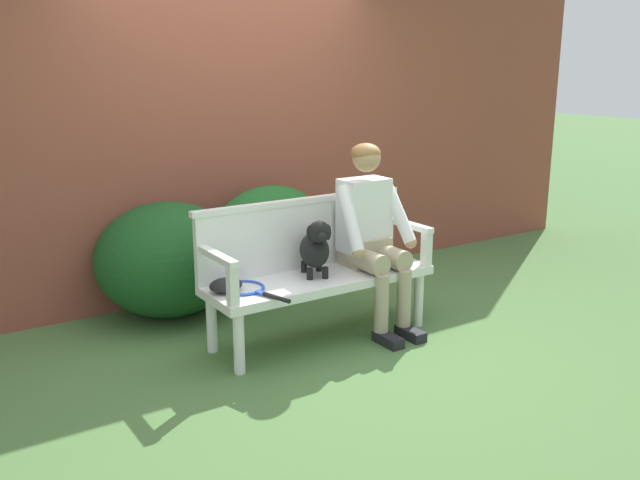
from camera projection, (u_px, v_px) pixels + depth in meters
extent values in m
plane|color=#4C753D|center=(320.00, 338.00, 4.80)|extent=(40.00, 40.00, 0.00)
cube|color=brown|center=(223.00, 121.00, 5.61)|extent=(8.00, 0.30, 2.80)
ellipsoid|color=#194C1E|center=(168.00, 259.00, 5.17)|extent=(1.09, 1.06, 0.86)
ellipsoid|color=#1E5B23|center=(215.00, 261.00, 5.46)|extent=(0.80, 0.55, 0.67)
ellipsoid|color=#1E5B23|center=(270.00, 240.00, 5.64)|extent=(1.07, 0.66, 0.90)
cube|color=white|center=(320.00, 280.00, 4.70)|extent=(1.61, 0.52, 0.06)
cylinder|color=white|center=(239.00, 343.00, 4.20)|extent=(0.07, 0.07, 0.40)
cylinder|color=white|center=(418.00, 300.00, 4.98)|extent=(0.07, 0.07, 0.40)
cylinder|color=white|center=(212.00, 323.00, 4.52)|extent=(0.07, 0.07, 0.40)
cylinder|color=white|center=(384.00, 285.00, 5.30)|extent=(0.07, 0.07, 0.40)
cube|color=white|center=(302.00, 236.00, 4.81)|extent=(1.61, 0.05, 0.46)
cube|color=white|center=(302.00, 201.00, 4.75)|extent=(1.65, 0.06, 0.04)
cube|color=white|center=(233.00, 287.00, 4.07)|extent=(0.06, 0.06, 0.24)
cube|color=white|center=(216.00, 256.00, 4.21)|extent=(0.06, 0.52, 0.04)
cube|color=white|center=(426.00, 249.00, 4.89)|extent=(0.06, 0.06, 0.24)
cube|color=white|center=(407.00, 224.00, 5.03)|extent=(0.06, 0.52, 0.04)
cube|color=black|center=(388.00, 340.00, 4.67)|extent=(0.10, 0.24, 0.07)
cylinder|color=tan|center=(381.00, 303.00, 4.68)|extent=(0.10, 0.10, 0.41)
cylinder|color=tan|center=(368.00, 261.00, 4.75)|extent=(0.15, 0.33, 0.15)
cube|color=black|center=(410.00, 334.00, 4.78)|extent=(0.10, 0.24, 0.07)
cylinder|color=tan|center=(404.00, 298.00, 4.79)|extent=(0.10, 0.10, 0.41)
cylinder|color=tan|center=(390.00, 256.00, 4.85)|extent=(0.15, 0.33, 0.15)
cube|color=tan|center=(365.00, 251.00, 4.93)|extent=(0.32, 0.24, 0.20)
cube|color=white|center=(364.00, 215.00, 4.88)|extent=(0.34, 0.22, 0.52)
cylinder|color=white|center=(350.00, 219.00, 4.66)|extent=(0.14, 0.34, 0.45)
sphere|color=tan|center=(358.00, 252.00, 4.60)|extent=(0.09, 0.09, 0.09)
cylinder|color=white|center=(398.00, 212.00, 4.89)|extent=(0.14, 0.34, 0.45)
sphere|color=tan|center=(411.00, 242.00, 4.85)|extent=(0.09, 0.09, 0.09)
sphere|color=tan|center=(366.00, 158.00, 4.76)|extent=(0.20, 0.20, 0.20)
ellipsoid|color=olive|center=(366.00, 153.00, 4.76)|extent=(0.21, 0.21, 0.14)
cylinder|color=black|center=(310.00, 274.00, 4.59)|extent=(0.04, 0.04, 0.08)
cylinder|color=black|center=(325.00, 273.00, 4.61)|extent=(0.04, 0.04, 0.08)
cylinder|color=black|center=(304.00, 267.00, 4.75)|extent=(0.04, 0.04, 0.08)
cylinder|color=black|center=(319.00, 266.00, 4.78)|extent=(0.04, 0.04, 0.08)
ellipsoid|color=black|center=(314.00, 250.00, 4.65)|extent=(0.28, 0.34, 0.23)
sphere|color=black|center=(318.00, 251.00, 4.55)|extent=(0.14, 0.14, 0.14)
sphere|color=black|center=(319.00, 232.00, 4.49)|extent=(0.15, 0.15, 0.15)
ellipsoid|color=black|center=(322.00, 236.00, 4.43)|extent=(0.08, 0.10, 0.05)
ellipsoid|color=black|center=(310.00, 233.00, 4.48)|extent=(0.05, 0.05, 0.11)
ellipsoid|color=black|center=(328.00, 232.00, 4.51)|extent=(0.05, 0.05, 0.11)
sphere|color=black|center=(310.00, 239.00, 4.77)|extent=(0.07, 0.07, 0.07)
torus|color=blue|center=(242.00, 288.00, 4.40)|extent=(0.36, 0.36, 0.02)
cylinder|color=silver|center=(242.00, 289.00, 4.40)|extent=(0.25, 0.25, 0.00)
cube|color=blue|center=(260.00, 293.00, 4.29)|extent=(0.05, 0.08, 0.02)
cylinder|color=black|center=(276.00, 298.00, 4.20)|extent=(0.09, 0.22, 0.03)
ellipsoid|color=black|center=(226.00, 285.00, 4.34)|extent=(0.23, 0.18, 0.09)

